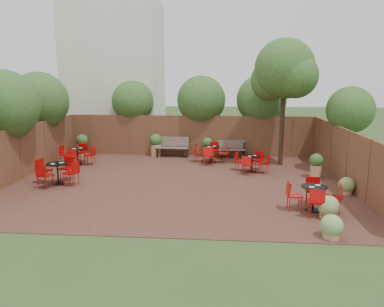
{
  "coord_description": "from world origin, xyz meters",
  "views": [
    {
      "loc": [
        1.63,
        -13.35,
        3.74
      ],
      "look_at": [
        0.47,
        0.5,
        1.0
      ],
      "focal_mm": 35.31,
      "sensor_mm": 36.0,
      "label": 1
    }
  ],
  "objects": [
    {
      "name": "ground",
      "position": [
        0.0,
        0.0,
        0.0
      ],
      "size": [
        80.0,
        80.0,
        0.0
      ],
      "primitive_type": "plane",
      "color": "#354F23",
      "rests_on": "ground"
    },
    {
      "name": "bistro_tables",
      "position": [
        -0.48,
        0.79,
        0.45
      ],
      "size": [
        10.52,
        7.66,
        0.89
      ],
      "color": "black",
      "rests_on": "courtyard_paving"
    },
    {
      "name": "fence_left",
      "position": [
        -6.0,
        0.0,
        1.0
      ],
      "size": [
        0.08,
        10.0,
        2.0
      ],
      "primitive_type": "cube",
      "color": "brown",
      "rests_on": "ground"
    },
    {
      "name": "overhang_foliage",
      "position": [
        -2.7,
        2.64,
        2.73
      ],
      "size": [
        15.44,
        10.75,
        2.65
      ],
      "color": "#2A541B",
      "rests_on": "ground"
    },
    {
      "name": "low_shrubs",
      "position": [
        4.77,
        -3.05,
        0.31
      ],
      "size": [
        2.0,
        4.17,
        0.63
      ],
      "color": "#AD7B56",
      "rests_on": "courtyard_paving"
    },
    {
      "name": "planters",
      "position": [
        -0.83,
        3.91,
        0.58
      ],
      "size": [
        11.04,
        4.17,
        1.1
      ],
      "color": "#AD7B56",
      "rests_on": "courtyard_paving"
    },
    {
      "name": "courtyard_tree",
      "position": [
        4.16,
        3.22,
        4.01
      ],
      "size": [
        2.72,
        2.62,
        5.44
      ],
      "rotation": [
        0.0,
        0.0,
        -0.39
      ],
      "color": "black",
      "rests_on": "courtyard_paving"
    },
    {
      "name": "park_bench_left",
      "position": [
        -0.83,
        4.63,
        0.52
      ],
      "size": [
        1.59,
        0.56,
        0.97
      ],
      "rotation": [
        0.0,
        0.0,
        -0.04
      ],
      "color": "brown",
      "rests_on": "courtyard_paving"
    },
    {
      "name": "courtyard_paving",
      "position": [
        0.0,
        0.0,
        0.01
      ],
      "size": [
        12.0,
        10.0,
        0.02
      ],
      "primitive_type": "cube",
      "color": "#361B16",
      "rests_on": "ground"
    },
    {
      "name": "park_bench_right",
      "position": [
        2.02,
        4.62,
        0.45
      ],
      "size": [
        1.41,
        0.62,
        0.84
      ],
      "rotation": [
        0.0,
        0.0,
        0.14
      ],
      "color": "brown",
      "rests_on": "courtyard_paving"
    },
    {
      "name": "fence_back",
      "position": [
        0.0,
        5.0,
        1.0
      ],
      "size": [
        12.0,
        0.08,
        2.0
      ],
      "primitive_type": "cube",
      "color": "brown",
      "rests_on": "ground"
    },
    {
      "name": "fence_right",
      "position": [
        6.0,
        0.0,
        1.0
      ],
      "size": [
        0.08,
        10.0,
        2.0
      ],
      "primitive_type": "cube",
      "color": "brown",
      "rests_on": "ground"
    },
    {
      "name": "neighbour_building",
      "position": [
        -4.5,
        8.0,
        4.0
      ],
      "size": [
        5.0,
        4.0,
        8.0
      ],
      "primitive_type": "cube",
      "color": "silver",
      "rests_on": "ground"
    }
  ]
}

